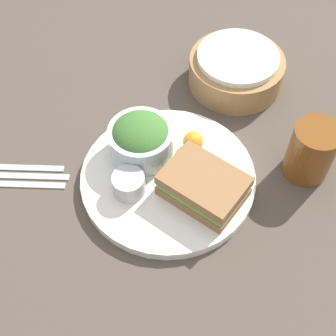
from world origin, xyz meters
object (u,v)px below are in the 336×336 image
(sandwich, at_px, (204,186))
(spoon, at_px, (22,167))
(plate, at_px, (168,178))
(salad_bowl, at_px, (141,139))
(bread_basket, at_px, (236,70))
(dressing_cup, at_px, (129,184))
(knife, at_px, (19,176))
(drink_glass, at_px, (311,151))
(fork, at_px, (17,184))

(sandwich, bearing_deg, spoon, -168.37)
(plate, height_order, spoon, plate)
(plate, bearing_deg, sandwich, -10.67)
(salad_bowl, bearing_deg, bread_basket, 70.23)
(dressing_cup, xyz_separation_m, knife, (-0.20, -0.04, -0.04))
(dressing_cup, bearing_deg, knife, -168.40)
(sandwich, distance_m, bread_basket, 0.30)
(plate, xyz_separation_m, spoon, (-0.25, -0.08, -0.01))
(dressing_cup, height_order, spoon, dressing_cup)
(drink_glass, relative_size, spoon, 0.70)
(plate, height_order, knife, plate)
(plate, distance_m, fork, 0.26)
(plate, distance_m, knife, 0.26)
(sandwich, height_order, bread_basket, bread_basket)
(dressing_cup, height_order, bread_basket, bread_basket)
(sandwich, distance_m, dressing_cup, 0.12)
(sandwich, height_order, salad_bowl, salad_bowl)
(dressing_cup, relative_size, knife, 0.31)
(spoon, bearing_deg, sandwich, 170.27)
(sandwich, relative_size, fork, 0.88)
(knife, bearing_deg, salad_bowl, -167.23)
(salad_bowl, bearing_deg, spoon, -150.52)
(sandwich, distance_m, fork, 0.33)
(salad_bowl, xyz_separation_m, bread_basket, (0.09, 0.25, -0.02))
(fork, height_order, knife, same)
(salad_bowl, height_order, knife, salad_bowl)
(salad_bowl, relative_size, bread_basket, 0.60)
(bread_basket, xyz_separation_m, fork, (-0.27, -0.39, -0.03))
(dressing_cup, bearing_deg, bread_basket, 77.44)
(fork, bearing_deg, knife, -90.00)
(fork, bearing_deg, bread_basket, -145.49)
(salad_bowl, relative_size, fork, 0.67)
(sandwich, bearing_deg, salad_bowl, 162.97)
(fork, xyz_separation_m, spoon, (-0.01, 0.03, 0.00))
(bread_basket, bearing_deg, sandwich, -81.93)
(salad_bowl, bearing_deg, plate, -23.55)
(knife, bearing_deg, sandwich, 173.40)
(spoon, bearing_deg, knife, 90.00)
(dressing_cup, distance_m, spoon, 0.21)
(knife, bearing_deg, plate, 180.00)
(plate, bearing_deg, fork, -154.73)
(drink_glass, bearing_deg, salad_bowl, -161.60)
(salad_bowl, distance_m, drink_glass, 0.29)
(plate, height_order, drink_glass, drink_glass)
(dressing_cup, bearing_deg, plate, 49.54)
(drink_glass, relative_size, knife, 0.60)
(sandwich, distance_m, knife, 0.33)
(dressing_cup, distance_m, drink_glass, 0.31)
(fork, bearing_deg, dressing_cup, 175.34)
(bread_basket, height_order, knife, bread_basket)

